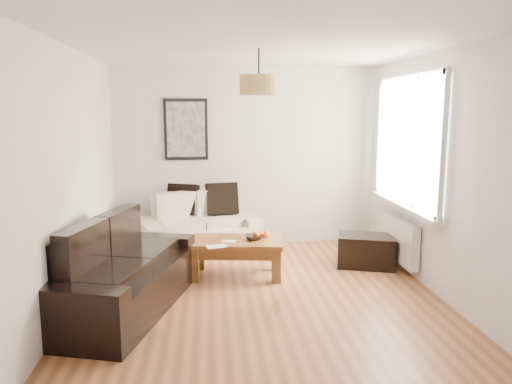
{
  "coord_description": "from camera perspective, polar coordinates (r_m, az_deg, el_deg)",
  "views": [
    {
      "loc": [
        -0.53,
        -4.85,
        1.97
      ],
      "look_at": [
        0.0,
        0.6,
        1.05
      ],
      "focal_mm": 34.18,
      "sensor_mm": 36.0,
      "label": 1
    }
  ],
  "objects": [
    {
      "name": "floor",
      "position": [
        5.26,
        0.64,
        -12.46
      ],
      "size": [
        4.5,
        4.5,
        0.0
      ],
      "primitive_type": "plane",
      "color": "brown",
      "rests_on": "ground"
    },
    {
      "name": "ceiling",
      "position": [
        4.92,
        0.7,
        16.91
      ],
      "size": [
        3.8,
        4.5,
        0.0
      ],
      "primitive_type": null,
      "color": "white",
      "rests_on": "floor"
    },
    {
      "name": "wall_back",
      "position": [
        7.15,
        -1.27,
        4.16
      ],
      "size": [
        3.8,
        0.04,
        2.6
      ],
      "primitive_type": null,
      "color": "silver",
      "rests_on": "floor"
    },
    {
      "name": "wall_front",
      "position": [
        2.73,
        5.77,
        -4.69
      ],
      "size": [
        3.8,
        0.04,
        2.6
      ],
      "primitive_type": null,
      "color": "silver",
      "rests_on": "floor"
    },
    {
      "name": "wall_left",
      "position": [
        5.08,
        -21.15,
        1.32
      ],
      "size": [
        0.04,
        4.5,
        2.6
      ],
      "primitive_type": null,
      "color": "silver",
      "rests_on": "floor"
    },
    {
      "name": "wall_right",
      "position": [
        5.46,
        20.92,
        1.87
      ],
      "size": [
        0.04,
        4.5,
        2.6
      ],
      "primitive_type": null,
      "color": "silver",
      "rests_on": "floor"
    },
    {
      "name": "window_bay",
      "position": [
        6.14,
        17.45,
        5.65
      ],
      "size": [
        0.14,
        1.9,
        1.6
      ],
      "primitive_type": null,
      "color": "white",
      "rests_on": "wall_right"
    },
    {
      "name": "radiator",
      "position": [
        6.32,
        16.56,
        -5.44
      ],
      "size": [
        0.1,
        0.9,
        0.52
      ],
      "primitive_type": "cube",
      "color": "white",
      "rests_on": "wall_right"
    },
    {
      "name": "poster",
      "position": [
        7.08,
        -8.2,
        7.26
      ],
      "size": [
        0.62,
        0.04,
        0.87
      ],
      "primitive_type": null,
      "color": "black",
      "rests_on": "wall_back"
    },
    {
      "name": "pendant_shade",
      "position": [
        5.18,
        0.33,
        12.42
      ],
      "size": [
        0.4,
        0.4,
        0.2
      ],
      "primitive_type": "cylinder",
      "color": "tan",
      "rests_on": "ceiling"
    },
    {
      "name": "loveseat_cream",
      "position": [
        6.81,
        -6.72,
        -3.89
      ],
      "size": [
        1.79,
        1.36,
        0.79
      ],
      "primitive_type": null,
      "rotation": [
        0.0,
        0.0,
        0.35
      ],
      "color": "#C0B09B",
      "rests_on": "floor"
    },
    {
      "name": "sofa_leather",
      "position": [
        5.05,
        -15.73,
        -8.66
      ],
      "size": [
        1.44,
        2.14,
        0.84
      ],
      "primitive_type": null,
      "rotation": [
        0.0,
        0.0,
        1.3
      ],
      "color": "black",
      "rests_on": "floor"
    },
    {
      "name": "coffee_table",
      "position": [
        5.9,
        -2.29,
        -7.69
      ],
      "size": [
        1.16,
        0.73,
        0.45
      ],
      "primitive_type": null,
      "rotation": [
        0.0,
        0.0,
        -0.13
      ],
      "color": "brown",
      "rests_on": "floor"
    },
    {
      "name": "ottoman",
      "position": [
        6.41,
        12.77,
        -6.73
      ],
      "size": [
        0.8,
        0.64,
        0.4
      ],
      "primitive_type": "cube",
      "rotation": [
        0.0,
        0.0,
        -0.3
      ],
      "color": "black",
      "rests_on": "floor"
    },
    {
      "name": "cushion_left",
      "position": [
        6.94,
        -8.58,
        -0.89
      ],
      "size": [
        0.46,
        0.29,
        0.44
      ],
      "primitive_type": "cube",
      "rotation": [
        0.0,
        0.0,
        -0.39
      ],
      "color": "black",
      "rests_on": "loveseat_cream"
    },
    {
      "name": "cushion_right",
      "position": [
        6.93,
        -3.99,
        -0.79
      ],
      "size": [
        0.46,
        0.21,
        0.45
      ],
      "primitive_type": "cube",
      "rotation": [
        0.0,
        0.0,
        0.16
      ],
      "color": "black",
      "rests_on": "loveseat_cream"
    },
    {
      "name": "fruit_bowl",
      "position": [
        5.84,
        -0.24,
        -5.3
      ],
      "size": [
        0.29,
        0.29,
        0.06
      ],
      "primitive_type": "imported",
      "rotation": [
        0.0,
        0.0,
        0.29
      ],
      "color": "black",
      "rests_on": "coffee_table"
    },
    {
      "name": "orange_a",
      "position": [
        5.93,
        0.53,
        -4.96
      ],
      "size": [
        0.11,
        0.11,
        0.09
      ],
      "primitive_type": "sphere",
      "rotation": [
        0.0,
        0.0,
        0.23
      ],
      "color": "orange",
      "rests_on": "fruit_bowl"
    },
    {
      "name": "orange_b",
      "position": [
        5.94,
        1.2,
        -4.93
      ],
      "size": [
        0.1,
        0.1,
        0.08
      ],
      "primitive_type": "sphere",
      "rotation": [
        0.0,
        0.0,
        -0.29
      ],
      "color": "#FF5115",
      "rests_on": "fruit_bowl"
    },
    {
      "name": "orange_c",
      "position": [
        5.9,
        0.07,
        -5.03
      ],
      "size": [
        0.09,
        0.09,
        0.08
      ],
      "primitive_type": "sphere",
      "rotation": [
        0.0,
        0.0,
        -0.27
      ],
      "color": "#FF5B15",
      "rests_on": "fruit_bowl"
    },
    {
      "name": "papers",
      "position": [
        5.56,
        -4.68,
        -6.35
      ],
      "size": [
        0.26,
        0.21,
        0.01
      ],
      "primitive_type": "cube",
      "rotation": [
        0.0,
        0.0,
        0.26
      ],
      "color": "silver",
      "rests_on": "coffee_table"
    }
  ]
}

